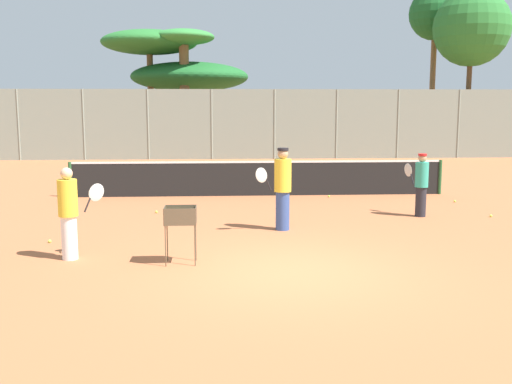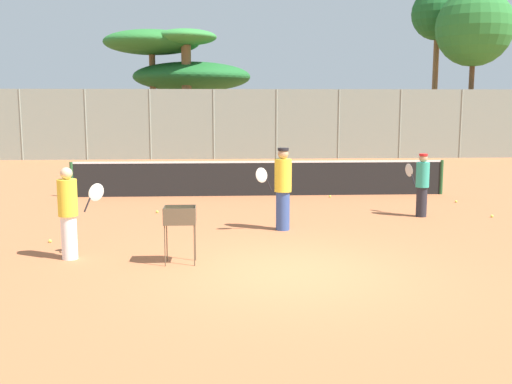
# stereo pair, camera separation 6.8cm
# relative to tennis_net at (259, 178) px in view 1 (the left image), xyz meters

# --- Properties ---
(ground_plane) EXTENTS (80.00, 80.00, 0.00)m
(ground_plane) POSITION_rel_tennis_net_xyz_m (0.00, -8.41, -0.56)
(ground_plane) COLOR #B7663D
(tennis_net) EXTENTS (11.44, 0.10, 1.07)m
(tennis_net) POSITION_rel_tennis_net_xyz_m (0.00, 0.00, 0.00)
(tennis_net) COLOR #26592D
(tennis_net) RESTS_ON ground_plane
(back_fence) EXTENTS (28.55, 0.08, 3.50)m
(back_fence) POSITION_rel_tennis_net_xyz_m (0.00, 12.11, 1.19)
(back_fence) COLOR gray
(back_fence) RESTS_ON ground_plane
(tree_0) EXTENTS (6.91, 6.91, 5.20)m
(tree_0) POSITION_rel_tennis_net_xyz_m (-2.93, 17.97, 3.76)
(tree_0) COLOR brown
(tree_0) RESTS_ON ground_plane
(tree_1) EXTENTS (5.42, 5.42, 6.88)m
(tree_1) POSITION_rel_tennis_net_xyz_m (-5.12, 16.88, 5.58)
(tree_1) COLOR brown
(tree_1) RESTS_ON ground_plane
(tree_2) EXTENTS (3.37, 3.37, 6.79)m
(tree_2) POSITION_rel_tennis_net_xyz_m (-3.11, 15.58, 5.30)
(tree_2) COLOR brown
(tree_2) RESTS_ON ground_plane
(tree_3) EXTENTS (4.05, 4.05, 8.78)m
(tree_3) POSITION_rel_tennis_net_xyz_m (12.22, 13.81, 6.17)
(tree_3) COLOR brown
(tree_3) RESTS_ON ground_plane
(tree_4) EXTENTS (2.96, 2.96, 9.30)m
(tree_4) POSITION_rel_tennis_net_xyz_m (11.12, 16.33, 7.15)
(tree_4) COLOR brown
(tree_4) RESTS_ON ground_plane
(player_white_outfit) EXTENTS (0.87, 0.55, 1.84)m
(player_white_outfit) POSITION_rel_tennis_net_xyz_m (0.21, -5.01, 0.40)
(player_white_outfit) COLOR #334C8C
(player_white_outfit) RESTS_ON ground_plane
(player_red_cap) EXTENTS (0.45, 0.83, 1.58)m
(player_red_cap) POSITION_rel_tennis_net_xyz_m (3.83, -3.61, 0.26)
(player_red_cap) COLOR #26262D
(player_red_cap) RESTS_ON ground_plane
(player_yellow_shirt) EXTENTS (0.81, 0.56, 1.68)m
(player_yellow_shirt) POSITION_rel_tennis_net_xyz_m (-3.91, -7.30, 0.31)
(player_yellow_shirt) COLOR white
(player_yellow_shirt) RESTS_ON ground_plane
(ball_cart) EXTENTS (0.56, 0.41, 1.02)m
(ball_cart) POSITION_rel_tennis_net_xyz_m (-1.89, -7.74, 0.23)
(ball_cart) COLOR brown
(ball_cart) RESTS_ON ground_plane
(tennis_ball_0) EXTENTS (0.07, 0.07, 0.07)m
(tennis_ball_0) POSITION_rel_tennis_net_xyz_m (5.54, -1.58, -0.53)
(tennis_ball_0) COLOR #D1E54C
(tennis_ball_0) RESTS_ON ground_plane
(tennis_ball_1) EXTENTS (0.07, 0.07, 0.07)m
(tennis_ball_1) POSITION_rel_tennis_net_xyz_m (-4.65, -5.98, -0.53)
(tennis_ball_1) COLOR #D1E54C
(tennis_ball_1) RESTS_ON ground_plane
(tennis_ball_2) EXTENTS (0.07, 0.07, 0.07)m
(tennis_ball_2) POSITION_rel_tennis_net_xyz_m (2.10, -0.45, -0.53)
(tennis_ball_2) COLOR #D1E54C
(tennis_ball_2) RESTS_ON ground_plane
(tennis_ball_3) EXTENTS (0.07, 0.07, 0.07)m
(tennis_ball_3) POSITION_rel_tennis_net_xyz_m (-2.83, -2.76, -0.53)
(tennis_ball_3) COLOR #D1E54C
(tennis_ball_3) RESTS_ON ground_plane
(tennis_ball_4) EXTENTS (0.07, 0.07, 0.07)m
(tennis_ball_4) POSITION_rel_tennis_net_xyz_m (5.57, -3.82, -0.53)
(tennis_ball_4) COLOR #D1E54C
(tennis_ball_4) RESTS_ON ground_plane
(parked_car) EXTENTS (4.20, 1.70, 1.60)m
(parked_car) POSITION_rel_tennis_net_xyz_m (5.88, 14.43, 0.10)
(parked_car) COLOR #232328
(parked_car) RESTS_ON ground_plane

